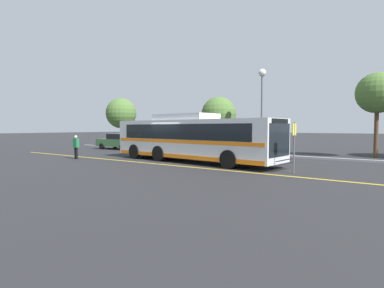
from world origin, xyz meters
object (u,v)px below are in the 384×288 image
(pedestrian_0, at_px, (76,146))
(street_lamp, at_px, (262,88))
(tree_0, at_px, (219,114))
(parked_car_1, at_px, (165,145))
(parked_car_0, at_px, (119,141))
(tree_3, at_px, (377,93))
(tree_1, at_px, (121,113))
(transit_bus, at_px, (192,138))
(bus_stop_sign, at_px, (294,141))

(pedestrian_0, xyz_separation_m, street_lamp, (9.35, 10.20, 4.31))
(street_lamp, distance_m, tree_0, 5.09)
(parked_car_1, bearing_deg, parked_car_0, -93.29)
(street_lamp, xyz_separation_m, tree_3, (7.57, 2.56, -0.64))
(parked_car_1, bearing_deg, street_lamp, 104.94)
(parked_car_0, distance_m, street_lamp, 15.01)
(tree_0, bearing_deg, street_lamp, -14.52)
(street_lamp, height_order, tree_1, street_lamp)
(parked_car_0, xyz_separation_m, parked_car_1, (6.24, -0.17, -0.11))
(parked_car_1, height_order, street_lamp, street_lamp)
(pedestrian_0, distance_m, tree_3, 21.50)
(parked_car_1, relative_size, pedestrian_0, 2.97)
(pedestrian_0, height_order, street_lamp, street_lamp)
(tree_1, bearing_deg, transit_bus, -26.99)
(tree_1, bearing_deg, parked_car_0, -45.23)
(transit_bus, relative_size, tree_3, 2.02)
(tree_0, bearing_deg, tree_3, 6.44)
(street_lamp, relative_size, tree_1, 1.22)
(parked_car_0, xyz_separation_m, tree_0, (9.58, 3.40, 2.59))
(parked_car_0, height_order, tree_3, tree_3)
(pedestrian_0, relative_size, bus_stop_sign, 0.68)
(parked_car_0, bearing_deg, transit_bus, -114.93)
(bus_stop_sign, bearing_deg, tree_3, 172.35)
(street_lamp, height_order, tree_0, street_lamp)
(parked_car_1, xyz_separation_m, tree_3, (15.50, 4.94, 3.93))
(transit_bus, distance_m, bus_stop_sign, 6.91)
(bus_stop_sign, relative_size, street_lamp, 0.36)
(parked_car_1, height_order, tree_3, tree_3)
(transit_bus, distance_m, parked_car_1, 7.64)
(parked_car_0, xyz_separation_m, tree_3, (21.73, 4.77, 3.82))
(transit_bus, bearing_deg, parked_car_0, -104.91)
(bus_stop_sign, height_order, street_lamp, street_lamp)
(tree_3, bearing_deg, bus_stop_sign, -103.69)
(pedestrian_0, height_order, tree_0, tree_0)
(bus_stop_sign, xyz_separation_m, street_lamp, (-4.95, 8.20, 3.71))
(parked_car_1, bearing_deg, transit_bus, 51.46)
(parked_car_0, relative_size, street_lamp, 0.68)
(tree_0, height_order, tree_3, tree_3)
(bus_stop_sign, distance_m, tree_1, 24.15)
(street_lamp, height_order, tree_3, street_lamp)
(parked_car_1, distance_m, street_lamp, 9.46)
(parked_car_1, relative_size, tree_1, 0.88)
(parked_car_1, height_order, tree_1, tree_1)
(tree_1, bearing_deg, street_lamp, -3.11)
(transit_bus, xyz_separation_m, street_lamp, (1.85, 6.93, 3.71))
(parked_car_1, distance_m, tree_0, 5.59)
(transit_bus, distance_m, pedestrian_0, 8.21)
(bus_stop_sign, height_order, tree_3, tree_3)
(bus_stop_sign, distance_m, tree_3, 11.49)
(pedestrian_0, height_order, tree_1, tree_1)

